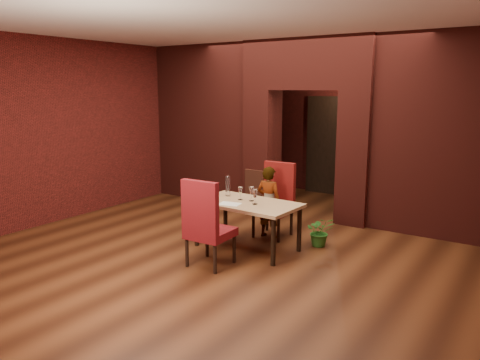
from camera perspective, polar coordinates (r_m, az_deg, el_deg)
The scene contains 23 objects.
floor at distance 7.23m, azimuth 0.87°, elevation -7.73°, with size 8.00×8.00×0.00m, color #4C2613.
ceiling at distance 6.89m, azimuth 0.95°, elevation 18.33°, with size 7.00×8.00×0.04m, color silver.
wall_back at distance 10.45m, azimuth 13.02°, elevation 6.83°, with size 7.00×0.04×3.20m, color maroon.
wall_left at distance 9.25m, azimuth -17.71°, elevation 6.06°, with size 0.04×8.00×3.20m, color maroon.
pillar_left at distance 9.11m, azimuth 2.74°, elevation 3.66°, with size 0.55×0.55×2.30m, color maroon.
pillar_right at distance 8.30m, azimuth 14.04°, elevation 2.59°, with size 0.55×0.55×2.30m, color maroon.
lintel at distance 8.59m, azimuth 8.43°, elevation 13.79°, with size 2.45×0.55×0.90m, color maroon.
wing_wall_left at distance 9.87m, azimuth -4.32°, elevation 6.85°, with size 2.27×0.35×3.20m, color maroon.
wing_wall_right at distance 7.89m, azimuth 23.90°, elevation 4.83°, with size 2.27×0.35×3.20m, color maroon.
vent_panel at distance 8.97m, azimuth 1.73°, elevation -0.35°, with size 0.40×0.03×0.50m, color brown.
rear_door at distance 10.60m, azimuth 10.75°, elevation 3.99°, with size 0.90×0.08×2.10m, color black.
rear_door_frame at distance 10.56m, azimuth 10.67°, elevation 3.97°, with size 1.02×0.04×2.22m, color black.
dining_table at distance 6.91m, azimuth 0.86°, elevation -5.55°, with size 1.51×0.85×0.71m, color tan.
chair_far at distance 7.43m, azimuth 4.03°, elevation -2.52°, with size 0.53×0.53×1.17m, color maroon.
chair_near at distance 6.23m, azimuth -3.62°, elevation -5.14°, with size 0.54×0.54×1.19m, color maroon.
person_seated at distance 7.39m, azimuth 3.53°, elevation -2.70°, with size 0.42×0.27×1.14m, color silver.
wine_glass_a at distance 6.93m, azimuth 0.04°, elevation -1.64°, with size 0.08×0.08×0.19m, color white, non-canonical shape.
wine_glass_b at distance 6.85m, azimuth 1.43°, elevation -1.71°, with size 0.09×0.09×0.21m, color white, non-canonical shape.
wine_glass_c at distance 6.66m, azimuth 1.83°, elevation -2.07°, with size 0.09×0.09×0.22m, color silver, non-canonical shape.
tasting_sheet at distance 6.69m, azimuth -1.28°, elevation -2.94°, with size 0.30×0.22×0.00m, color silver.
wine_bucket at distance 7.06m, azimuth -3.96°, elevation -1.43°, with size 0.16×0.16×0.19m, color #AEAFB5.
water_bottle at distance 7.17m, azimuth -1.49°, elevation -0.67°, with size 0.08×0.08×0.32m, color white.
potted_plant at distance 7.15m, azimuth 9.73°, elevation -6.19°, with size 0.41×0.36×0.46m, color #2A7023.
Camera 1 is at (3.72, -5.74, 2.35)m, focal length 35.00 mm.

